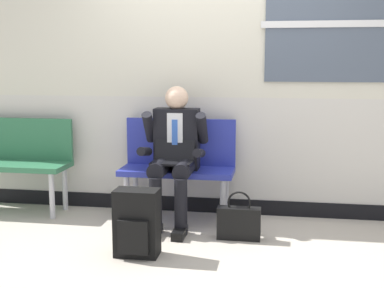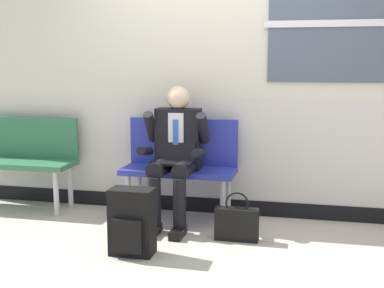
{
  "view_description": "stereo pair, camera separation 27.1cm",
  "coord_description": "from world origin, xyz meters",
  "px_view_note": "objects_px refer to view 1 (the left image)",
  "views": [
    {
      "loc": [
        0.56,
        -4.35,
        1.47
      ],
      "look_at": [
        -0.17,
        0.02,
        0.75
      ],
      "focal_mm": 48.74,
      "sensor_mm": 36.0,
      "label": 1
    },
    {
      "loc": [
        0.83,
        -4.3,
        1.47
      ],
      "look_at": [
        -0.17,
        0.02,
        0.75
      ],
      "focal_mm": 48.74,
      "sensor_mm": 36.0,
      "label": 2
    }
  ],
  "objects_px": {
    "bench_with_person": "(179,161)",
    "backpack": "(137,224)",
    "bench_empty": "(8,156)",
    "person_seated": "(174,152)",
    "handbag": "(239,222)"
  },
  "relations": [
    {
      "from": "bench_with_person",
      "to": "backpack",
      "type": "bearing_deg",
      "value": -97.37
    },
    {
      "from": "bench_empty",
      "to": "person_seated",
      "type": "relative_size",
      "value": 1.01
    },
    {
      "from": "bench_with_person",
      "to": "person_seated",
      "type": "relative_size",
      "value": 0.84
    },
    {
      "from": "bench_with_person",
      "to": "bench_empty",
      "type": "height_order",
      "value": "bench_with_person"
    },
    {
      "from": "backpack",
      "to": "handbag",
      "type": "relative_size",
      "value": 1.26
    },
    {
      "from": "bench_empty",
      "to": "backpack",
      "type": "relative_size",
      "value": 2.44
    },
    {
      "from": "bench_empty",
      "to": "handbag",
      "type": "bearing_deg",
      "value": -12.32
    },
    {
      "from": "bench_with_person",
      "to": "person_seated",
      "type": "xyz_separation_m",
      "value": [
        -0.0,
        -0.2,
        0.12
      ]
    },
    {
      "from": "bench_with_person",
      "to": "bench_empty",
      "type": "bearing_deg",
      "value": -179.96
    },
    {
      "from": "handbag",
      "to": "bench_with_person",
      "type": "bearing_deg",
      "value": 140.04
    },
    {
      "from": "backpack",
      "to": "handbag",
      "type": "xyz_separation_m",
      "value": [
        0.73,
        0.49,
        -0.11
      ]
    },
    {
      "from": "bench_empty",
      "to": "person_seated",
      "type": "bearing_deg",
      "value": -6.65
    },
    {
      "from": "bench_with_person",
      "to": "person_seated",
      "type": "bearing_deg",
      "value": -90.0
    },
    {
      "from": "handbag",
      "to": "person_seated",
      "type": "bearing_deg",
      "value": 153.16
    },
    {
      "from": "bench_with_person",
      "to": "bench_empty",
      "type": "distance_m",
      "value": 1.7
    }
  ]
}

